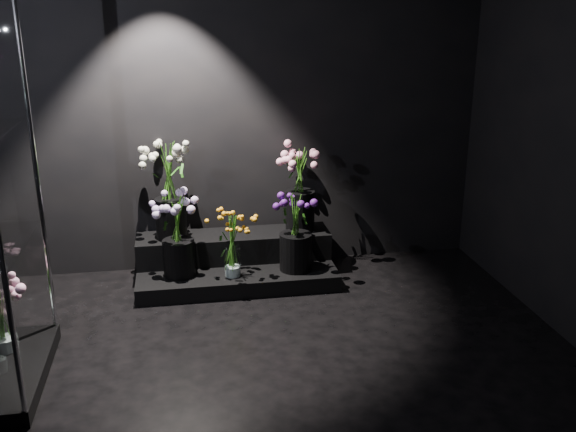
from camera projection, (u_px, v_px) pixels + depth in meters
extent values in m
plane|color=black|center=(281.00, 391.00, 3.76)|extent=(4.00, 4.00, 0.00)
plane|color=black|center=(241.00, 102.00, 5.18)|extent=(4.00, 0.00, 4.00)
plane|color=black|center=(419.00, 361.00, 1.44)|extent=(4.00, 0.00, 4.00)
cube|color=black|center=(237.00, 274.00, 5.22)|extent=(1.59, 0.70, 0.13)
cube|color=black|center=(234.00, 246.00, 5.33)|extent=(1.59, 0.35, 0.22)
cylinder|color=white|center=(232.00, 262.00, 4.98)|extent=(0.13, 0.13, 0.23)
cylinder|color=black|center=(179.00, 258.00, 4.99)|extent=(0.25, 0.25, 0.29)
cylinder|color=black|center=(296.00, 252.00, 5.10)|extent=(0.26, 0.26, 0.30)
cylinder|color=black|center=(171.00, 218.00, 5.14)|extent=(0.25, 0.25, 0.33)
cylinder|color=black|center=(300.00, 210.00, 5.34)|extent=(0.24, 0.24, 0.34)
cylinder|color=white|center=(3.00, 333.00, 3.97)|extent=(0.16, 0.16, 0.24)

